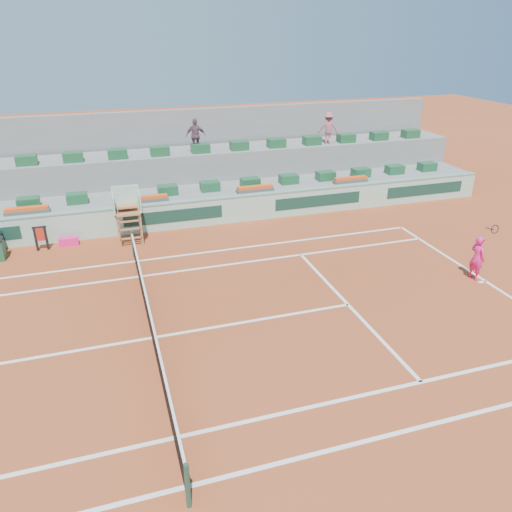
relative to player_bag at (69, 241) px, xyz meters
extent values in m
plane|color=#923B1C|center=(2.50, -7.94, -0.17)|extent=(90.00, 90.00, 0.00)
cube|color=gray|center=(2.50, 2.76, 0.43)|extent=(36.00, 4.00, 1.20)
cube|color=gray|center=(2.50, 4.36, 1.13)|extent=(36.00, 2.40, 2.60)
cube|color=gray|center=(2.50, 5.96, 2.03)|extent=(36.00, 0.40, 4.40)
cube|color=#FC207F|center=(0.00, 0.00, 0.00)|extent=(0.78, 0.35, 0.35)
imported|color=#6B4757|center=(6.30, 3.81, 3.26)|extent=(1.01, 0.51, 1.66)
imported|color=#A8545F|center=(13.40, 3.76, 3.25)|extent=(1.21, 0.92, 1.65)
cube|color=white|center=(14.38, -7.94, -0.17)|extent=(0.12, 10.97, 0.01)
cube|color=white|center=(2.50, -13.42, -0.17)|extent=(23.77, 0.12, 0.01)
cube|color=white|center=(2.50, -2.45, -0.17)|extent=(23.77, 0.12, 0.01)
cube|color=white|center=(2.50, -12.05, -0.17)|extent=(23.77, 0.12, 0.01)
cube|color=white|center=(2.50, -3.82, -0.17)|extent=(23.77, 0.12, 0.01)
cube|color=white|center=(8.90, -7.94, -0.17)|extent=(0.12, 8.23, 0.01)
cube|color=white|center=(2.50, -7.94, -0.17)|extent=(12.80, 0.12, 0.01)
cube|color=white|center=(14.23, -7.94, -0.17)|extent=(0.30, 0.12, 0.01)
cube|color=black|center=(2.50, -7.94, 0.29)|extent=(0.03, 11.87, 0.92)
cube|color=white|center=(2.50, -7.94, 0.78)|extent=(0.06, 11.87, 0.07)
cylinder|color=#1D4433|center=(2.50, -13.87, 0.38)|extent=(0.10, 0.10, 1.10)
cylinder|color=#1D4433|center=(2.50, -2.00, 0.38)|extent=(0.10, 0.10, 1.10)
cube|color=#A1CAB3|center=(2.50, 0.56, 0.43)|extent=(36.00, 0.30, 1.20)
cube|color=gray|center=(2.50, 0.56, 1.06)|extent=(36.00, 0.34, 0.06)
cube|color=#153B2E|center=(4.50, 0.40, 0.48)|extent=(4.40, 0.02, 0.56)
cube|color=#153B2E|center=(11.50, 0.40, 0.48)|extent=(4.40, 0.02, 0.56)
cube|color=#153B2E|center=(17.50, 0.40, 0.48)|extent=(4.40, 0.02, 0.56)
cube|color=#9D633B|center=(2.05, -0.89, 0.50)|extent=(0.08, 0.08, 1.35)
cube|color=#9D633B|center=(2.95, -0.89, 0.50)|extent=(0.08, 0.08, 1.35)
cube|color=#9D633B|center=(2.05, -0.19, 0.50)|extent=(0.08, 0.08, 1.35)
cube|color=#9D633B|center=(2.95, -0.19, 0.50)|extent=(0.08, 0.08, 1.35)
cube|color=#9D633B|center=(2.50, -0.54, 1.22)|extent=(1.10, 0.90, 0.08)
cube|color=#A1CAB3|center=(2.50, -0.16, 1.73)|extent=(1.10, 0.08, 1.00)
cube|color=#A1CAB3|center=(1.98, -0.54, 1.58)|extent=(0.06, 0.90, 0.80)
cube|color=#A1CAB3|center=(3.02, -0.54, 1.58)|extent=(0.06, 0.90, 0.80)
cube|color=#9D633B|center=(2.50, -0.44, 1.46)|extent=(0.80, 0.60, 0.08)
cube|color=#9D633B|center=(2.50, -0.89, 0.18)|extent=(0.90, 0.08, 0.06)
cube|color=#9D633B|center=(2.50, -0.89, 0.58)|extent=(0.90, 0.08, 0.06)
cube|color=#9D633B|center=(2.50, -0.89, 0.93)|extent=(0.90, 0.08, 0.06)
cube|color=#1B522E|center=(-1.50, 1.86, 1.25)|extent=(0.90, 0.60, 0.44)
cube|color=#1B522E|center=(0.50, 1.86, 1.25)|extent=(0.90, 0.60, 0.44)
cube|color=#1B522E|center=(2.50, 1.86, 1.25)|extent=(0.90, 0.60, 0.44)
cube|color=#1B522E|center=(4.50, 1.86, 1.25)|extent=(0.90, 0.60, 0.44)
cube|color=#1B522E|center=(6.50, 1.86, 1.25)|extent=(0.90, 0.60, 0.44)
cube|color=#1B522E|center=(8.50, 1.86, 1.25)|extent=(0.90, 0.60, 0.44)
cube|color=#1B522E|center=(10.50, 1.86, 1.25)|extent=(0.90, 0.60, 0.44)
cube|color=#1B522E|center=(12.50, 1.86, 1.25)|extent=(0.90, 0.60, 0.44)
cube|color=#1B522E|center=(14.50, 1.86, 1.25)|extent=(0.90, 0.60, 0.44)
cube|color=#1B522E|center=(16.50, 1.86, 1.25)|extent=(0.90, 0.60, 0.44)
cube|color=#1B522E|center=(18.50, 1.86, 1.25)|extent=(0.90, 0.60, 0.44)
cube|color=#1B522E|center=(-1.50, 3.76, 2.65)|extent=(0.90, 0.60, 0.44)
cube|color=#1B522E|center=(0.50, 3.76, 2.65)|extent=(0.90, 0.60, 0.44)
cube|color=#1B522E|center=(2.50, 3.76, 2.65)|extent=(0.90, 0.60, 0.44)
cube|color=#1B522E|center=(4.50, 3.76, 2.65)|extent=(0.90, 0.60, 0.44)
cube|color=#1B522E|center=(6.50, 3.76, 2.65)|extent=(0.90, 0.60, 0.44)
cube|color=#1B522E|center=(8.50, 3.76, 2.65)|extent=(0.90, 0.60, 0.44)
cube|color=#1B522E|center=(10.50, 3.76, 2.65)|extent=(0.90, 0.60, 0.44)
cube|color=#1B522E|center=(12.50, 3.76, 2.65)|extent=(0.90, 0.60, 0.44)
cube|color=#1B522E|center=(14.50, 3.76, 2.65)|extent=(0.90, 0.60, 0.44)
cube|color=#1B522E|center=(16.50, 3.76, 2.65)|extent=(0.90, 0.60, 0.44)
cube|color=#1B522E|center=(18.50, 3.76, 2.65)|extent=(0.90, 0.60, 0.44)
cube|color=#4E4E4E|center=(-1.50, 1.06, 1.11)|extent=(1.80, 0.36, 0.16)
cube|color=#E64A13|center=(-1.50, 1.06, 1.25)|extent=(1.70, 0.32, 0.12)
cube|color=#4E4E4E|center=(3.50, 1.06, 1.11)|extent=(1.80, 0.36, 0.16)
cube|color=#E64A13|center=(3.50, 1.06, 1.25)|extent=(1.70, 0.32, 0.12)
cube|color=#4E4E4E|center=(8.50, 1.06, 1.11)|extent=(1.80, 0.36, 0.16)
cube|color=#E64A13|center=(8.50, 1.06, 1.25)|extent=(1.70, 0.32, 0.12)
cube|color=#4E4E4E|center=(13.50, 1.06, 1.11)|extent=(1.80, 0.36, 0.16)
cube|color=#E64A13|center=(13.50, 1.06, 1.25)|extent=(1.70, 0.32, 0.12)
cube|color=black|center=(-1.21, -0.20, 0.33)|extent=(0.09, 0.09, 1.00)
cube|color=black|center=(-0.81, -0.20, 0.33)|extent=(0.09, 0.09, 1.00)
cube|color=black|center=(-1.01, -0.20, 0.83)|extent=(0.54, 0.07, 0.06)
cube|color=red|center=(-1.01, -0.22, 0.53)|extent=(0.40, 0.04, 0.56)
imported|color=#FC207F|center=(14.12, -7.59, 0.65)|extent=(0.47, 0.65, 1.65)
cylinder|color=black|center=(14.12, -7.89, 1.88)|extent=(0.03, 0.35, 0.09)
torus|color=black|center=(14.12, -8.11, 1.95)|extent=(0.31, 0.08, 0.31)
camera|label=1|loc=(1.73, -20.60, 8.23)|focal=35.00mm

